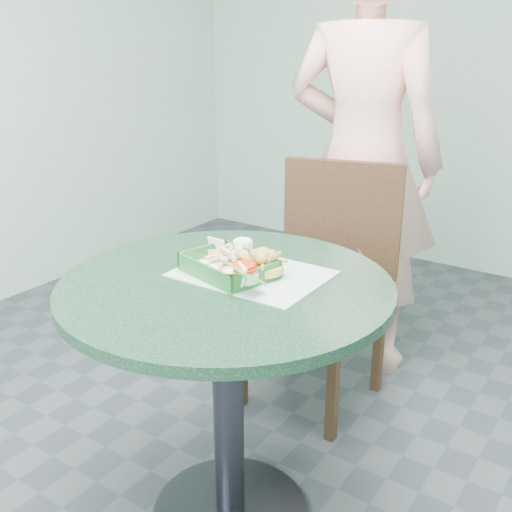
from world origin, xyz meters
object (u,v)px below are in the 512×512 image
Objects in this scene: crab_sandwich at (264,264)px; sauce_ramekin at (233,250)px; food_basket at (229,276)px; diner_person at (365,117)px; dining_chair at (326,267)px; cafe_table at (227,345)px.

crab_sandwich reaches higher than sauce_ramekin.
diner_person is at bearing 96.04° from food_basket.
dining_chair is 0.43× the size of diner_person.
diner_person is 1.00m from sauce_ramekin.
food_basket reaches higher than cafe_table.
crab_sandwich reaches higher than food_basket.
diner_person is (-0.02, 0.31, 0.54)m from dining_chair.
crab_sandwich is at bearing 38.73° from food_basket.
food_basket is 2.14× the size of crab_sandwich.
diner_person reaches higher than sauce_ramekin.
cafe_table is 16.25× the size of sauce_ramekin.
dining_chair is 0.79m from food_basket.
dining_chair reaches higher than food_basket.
sauce_ramekin is at bearing 163.40° from crab_sandwich.
crab_sandwich is 0.14m from sauce_ramekin.
diner_person is 1.11m from food_basket.
diner_person is at bearing 93.32° from sauce_ramekin.
crab_sandwich is (0.19, -1.00, -0.27)m from diner_person.
diner_person is 39.67× the size of sauce_ramekin.
crab_sandwich is at bearing -16.60° from sauce_ramekin.
cafe_table is at bearing -97.40° from dining_chair.
cafe_table is 0.80m from dining_chair.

